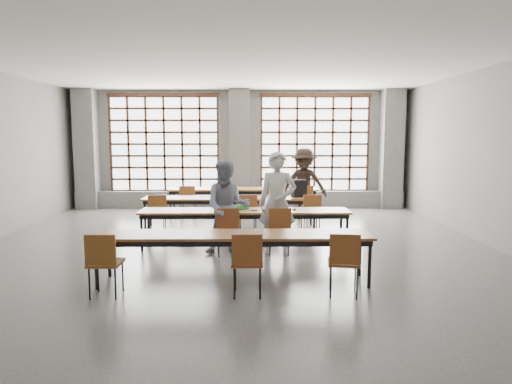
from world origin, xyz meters
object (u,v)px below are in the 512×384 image
chair_near_right (344,258)px  chair_near_mid (247,258)px  chair_mid_centre (248,210)px  student_back (304,184)px  chair_mid_right (311,210)px  chair_back_mid (273,199)px  desk_row_b (230,200)px  laptop_front (273,206)px  desk_row_a (243,191)px  desk_row_d (234,238)px  chair_back_right (305,199)px  student_female (228,207)px  chair_mid_left (157,210)px  desk_row_c (245,213)px  student_male (277,203)px  laptop_back (292,186)px  plastic_bag (276,183)px  chair_back_left (188,199)px  chair_front_right (278,226)px  chair_near_left (104,258)px  green_box (242,207)px  backpack (299,188)px  chair_front_left (228,226)px  red_pouch (106,259)px  phone (254,210)px  mouse (294,209)px

chair_near_right → chair_near_mid: bearing=-180.0°
chair_mid_centre → student_back: student_back is taller
chair_mid_right → chair_back_mid: bearing=112.8°
desk_row_b → laptop_front: size_ratio=10.66×
desk_row_a → desk_row_d: size_ratio=1.00×
desk_row_d → student_back: student_back is taller
desk_row_d → chair_back_right: (1.63, 5.13, -0.13)m
chair_back_mid → student_female: (-0.98, -3.50, 0.33)m
desk_row_a → chair_mid_left: size_ratio=4.55×
desk_row_c → student_male: bearing=-39.8°
laptop_back → plastic_bag: size_ratio=1.35×
chair_back_mid → chair_mid_left: same height
desk_row_b → chair_mid_centre: 0.76m
chair_back_left → laptop_front: bearing=-54.5°
desk_row_a → chair_near_mid: 6.39m
chair_front_right → chair_near_left: (-2.44, -2.13, 0.00)m
chair_near_left → green_box: chair_near_left is taller
plastic_bag → desk_row_a: bearing=-176.8°
desk_row_d → chair_near_right: 1.62m
chair_back_mid → desk_row_a: bearing=141.5°
chair_mid_right → backpack: size_ratio=2.20×
student_back → green_box: student_back is taller
chair_front_left → student_female: student_female is taller
student_female → laptop_back: bearing=68.5°
chair_front_left → red_pouch: chair_front_left is taller
desk_row_d → chair_back_right: bearing=72.4°
phone → backpack: backpack is taller
student_male → chair_near_mid: bearing=-96.1°
chair_near_left → laptop_back: (3.08, 6.50, 0.25)m
desk_row_d → chair_near_mid: 0.67m
chair_back_mid → phone: (-0.50, -3.10, 0.20)m
laptop_front → green_box: laptop_front is taller
backpack → chair_near_left: bearing=-141.9°
desk_row_c → chair_back_right: bearing=63.4°
chair_back_right → green_box: chair_back_right is taller
phone → laptop_front: bearing=29.3°
chair_front_left → chair_front_right: size_ratio=1.00×
desk_row_a → desk_row_c: (0.11, -3.63, 0.00)m
chair_front_left → phone: (0.47, 0.53, 0.20)m
chair_front_left → green_box: bearing=71.1°
laptop_front → mouse: size_ratio=3.83×
chair_mid_left → chair_near_left: size_ratio=1.00×
chair_back_mid → student_back: 0.90m
chair_back_mid → chair_mid_centre: 1.91m
chair_mid_left → student_female: 2.39m
chair_mid_right → plastic_bag: plastic_bag is taller
laptop_front → phone: laptop_front is taller
mouse → phone: bearing=-174.1°
chair_front_right → student_male: bearing=95.9°
chair_front_left → chair_near_mid: size_ratio=1.00×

